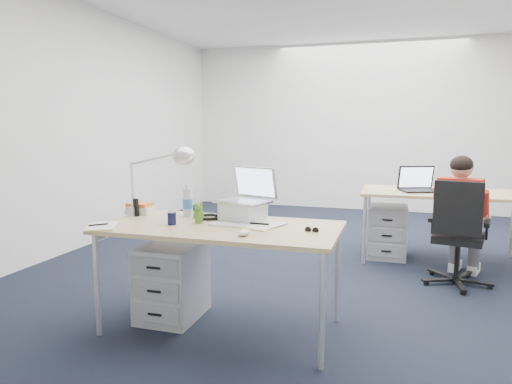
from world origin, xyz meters
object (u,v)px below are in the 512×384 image
Objects in this scene: drawer_pedestal_near at (172,281)px; computer_mouse at (244,233)px; desk_near at (221,232)px; headphones at (209,216)px; silver_laptop at (243,195)px; desk_lamp at (152,180)px; dark_laptop at (421,178)px; sunglasses at (312,230)px; drawer_pedestal_far at (387,231)px; cordless_phone at (136,207)px; wireless_keyboard at (229,225)px; office_chair at (457,256)px; book_stack at (140,208)px; desk_far at (442,196)px; seated_person at (461,219)px; water_bottle at (188,200)px; can_koozie at (172,218)px; bear_figurine at (199,213)px.

drawer_pedestal_near is 5.12× the size of computer_mouse.
headphones is (-0.17, 0.19, 0.07)m from desk_near.
desk_lamp is at bearing -156.52° from silver_laptop.
sunglasses is at bearing -129.51° from dark_laptop.
silver_laptop is at bearing 13.05° from drawer_pedestal_near.
cordless_phone reaches higher than drawer_pedestal_far.
computer_mouse is (0.19, -0.24, 0.01)m from wireless_keyboard.
computer_mouse is 0.44m from sunglasses.
headphones is at bearing -133.87° from office_chair.
drawer_pedestal_far is at bearing 48.00° from book_stack.
headphones is at bearing 17.62° from cordless_phone.
desk_far is 2.79m from computer_mouse.
office_chair reaches higher than wireless_keyboard.
office_chair is at bearing 43.98° from wireless_keyboard.
book_stack is at bearing -139.43° from desk_far.
sunglasses is (1.35, -0.13, -0.06)m from cordless_phone.
seated_person is at bearing 43.07° from desk_near.
seated_person is 2.62m from drawer_pedestal_near.
water_bottle is (-0.45, 0.04, -0.07)m from silver_laptop.
dark_laptop is at bearing 75.92° from silver_laptop.
dark_laptop is at bearing 57.60° from desk_near.
sunglasses is (1.37, -0.22, -0.03)m from book_stack.
desk_near is 2.93× the size of desk_lamp.
drawer_pedestal_far is 4.15× the size of cordless_phone.
book_stack is (-0.33, 0.14, 0.50)m from drawer_pedestal_near.
desk_far is at bearing 62.52° from computer_mouse.
book_stack is (-2.33, -2.00, 0.09)m from desk_far.
book_stack is at bearing -158.01° from dark_laptop.
water_bottle is 0.44× the size of desk_lamp.
dark_laptop is at bearing 52.83° from can_koozie.
desk_lamp reaches higher than seated_person.
headphones is (-1.22, -2.03, 0.47)m from drawer_pedestal_far.
headphones is at bearing -121.10° from drawer_pedestal_far.
seated_person reaches higher than desk_near.
bear_figurine is (0.15, 0.11, 0.02)m from can_koozie.
office_chair is 2.42m from water_bottle.
desk_near is 5.94× the size of wireless_keyboard.
drawer_pedestal_near is 1.14m from sunglasses.
headphones is 2.56× the size of sunglasses.
desk_far is 0.67m from drawer_pedestal_far.
bear_figurine is at bearing -101.78° from headphones.
silver_laptop is 0.86m from book_stack.
bear_figurine reaches higher than can_koozie.
office_chair is 2.20m from wireless_keyboard.
cordless_phone is (-2.43, -1.47, 0.23)m from seated_person.
sunglasses is at bearing -1.76° from silver_laptop.
desk_far is 4.26× the size of silver_laptop.
drawer_pedestal_far is 2.63m from computer_mouse.
office_chair reaches higher than desk_far.
bear_figurine reaches higher than desk_near.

